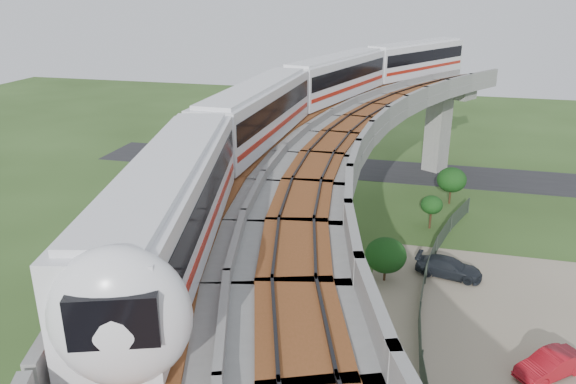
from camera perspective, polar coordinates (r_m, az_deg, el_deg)
name	(u,v)px	position (r m, az deg, el deg)	size (l,w,h in m)	color
ground	(286,304)	(37.38, -0.18, -11.35)	(160.00, 160.00, 0.00)	#2C441B
dirt_lot	(518,355)	(35.37, 22.31, -15.08)	(18.00, 26.00, 0.04)	gray
asphalt_road	(352,168)	(64.40, 6.48, 2.43)	(60.00, 8.00, 0.03)	#232326
viaduct	(350,178)	(32.84, 6.32, 1.41)	(19.58, 73.98, 11.40)	#99968E
metro_train	(327,95)	(40.20, 3.97, 9.77)	(14.84, 60.74, 3.64)	white
fence	(441,315)	(36.18, 15.30, -11.94)	(3.87, 38.73, 1.50)	#2D382D
tree_0	(452,180)	(54.97, 16.29, 1.20)	(2.74, 2.74, 3.58)	#382314
tree_1	(432,205)	(48.97, 14.39, -1.28)	(1.85, 1.85, 2.95)	#382314
tree_2	(386,255)	(39.74, 9.90, -6.34)	(2.87, 2.87, 3.23)	#382314
tree_3	(378,361)	(30.36, 9.12, -16.63)	(1.97, 1.97, 2.34)	#382314
car_red	(550,365)	(34.07, 25.11, -15.60)	(1.43, 4.09, 1.35)	maroon
car_dark	(449,267)	(41.92, 16.02, -7.37)	(1.89, 4.64, 1.35)	black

